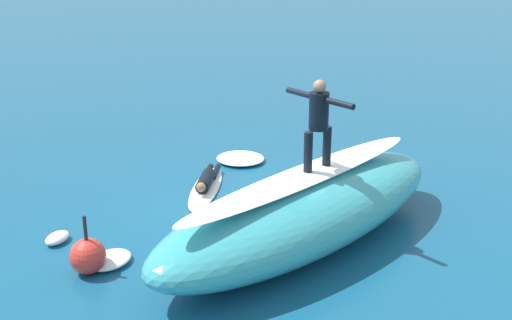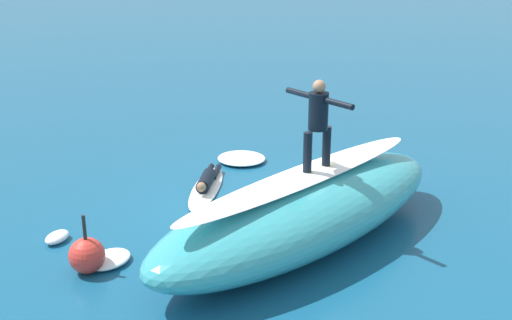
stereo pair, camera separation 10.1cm
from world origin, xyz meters
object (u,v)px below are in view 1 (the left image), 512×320
at_px(buoy_marker, 88,256).
at_px(surfer_paddling, 207,179).
at_px(surfer_riding, 319,118).
at_px(surfboard_riding, 317,171).
at_px(surfboard_paddling, 206,188).

bearing_deg(buoy_marker, surfer_paddling, -141.91).
bearing_deg(surfer_riding, buoy_marker, -24.24).
bearing_deg(surfboard_riding, surfboard_paddling, -89.01).
bearing_deg(surfboard_riding, surfer_riding, -15.43).
distance_m(surfboard_riding, surfer_paddling, 3.21).
bearing_deg(surfboard_paddling, surfboard_riding, 50.18).
bearing_deg(surfer_riding, surfboard_paddling, -89.01).
xyz_separation_m(surfboard_paddling, buoy_marker, (2.93, 2.25, 0.26)).
bearing_deg(buoy_marker, surfboard_paddling, -142.49).
relative_size(surfboard_paddling, surfer_paddling, 1.66).
bearing_deg(surfboard_riding, surfer_paddling, -90.74).
relative_size(surfer_riding, buoy_marker, 1.55).
height_order(surfboard_paddling, surfer_paddling, surfer_paddling).
distance_m(surfer_paddling, buoy_marker, 3.81).
bearing_deg(buoy_marker, surfboard_riding, 171.20).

